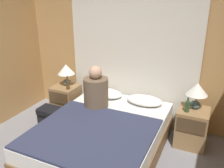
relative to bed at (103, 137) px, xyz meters
The scene contains 14 objects.
wall_back 1.52m from the bed, 90.00° to the left, with size 3.98×0.06×2.50m.
curtain_panel 1.40m from the bed, 90.00° to the left, with size 2.37×0.03×2.31m.
bed is the anchor object (origin of this frame).
nightstand_left 1.29m from the bed, 147.57° to the left, with size 0.43×0.44×0.56m.
nightstand_right 1.29m from the bed, 32.43° to the left, with size 0.43×0.44×0.56m.
lamp_left 1.46m from the bed, 145.24° to the left, with size 0.30×0.30×0.38m.
lamp_right 1.46m from the bed, 34.76° to the left, with size 0.30×0.30×0.38m.
pillow_left 0.91m from the bed, 113.22° to the left, with size 0.57×0.36×0.12m.
pillow_right 0.91m from the bed, 66.78° to the left, with size 0.57×0.36×0.12m.
blanket_on_bed 0.40m from the bed, 90.00° to the right, with size 1.48×1.33×0.03m.
person_left_in_bed 0.71m from the bed, 128.01° to the left, with size 0.37×0.37×0.65m.
beer_bottle_on_left_stand 1.22m from the bed, 147.98° to the left, with size 0.06×0.06×0.24m.
beer_bottle_on_right_stand 1.24m from the bed, 31.10° to the left, with size 0.07×0.07×0.21m.
backpack_on_floor 1.08m from the bed, 169.65° to the left, with size 0.34×0.28×0.37m.
Camera 1 is at (1.28, -1.53, 2.10)m, focal length 38.00 mm.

